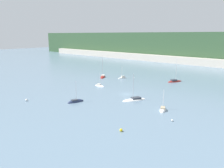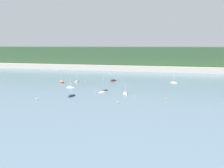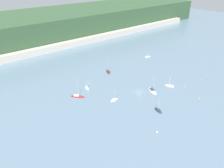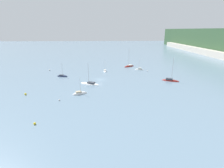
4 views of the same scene
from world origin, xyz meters
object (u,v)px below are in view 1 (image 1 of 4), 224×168
(mooring_buoy_2, at_px, (121,130))
(sailboat_4, at_px, (103,77))
(mooring_buoy_1, at_px, (172,120))
(sailboat_5, at_px, (134,100))
(sailboat_2, at_px, (175,82))
(sailboat_0, at_px, (100,86))
(sailboat_6, at_px, (122,78))
(sailboat_7, at_px, (163,110))
(sailboat_3, at_px, (76,102))
(mooring_buoy_3, at_px, (27,100))
(mooring_buoy_4, at_px, (134,78))

(mooring_buoy_2, bearing_deg, sailboat_4, 137.68)
(mooring_buoy_1, bearing_deg, sailboat_5, 154.66)
(sailboat_2, height_order, mooring_buoy_2, sailboat_2)
(sailboat_0, height_order, sailboat_4, sailboat_4)
(sailboat_5, height_order, sailboat_6, sailboat_5)
(sailboat_7, xyz_separation_m, mooring_buoy_2, (-0.05, -19.87, 0.28))
(sailboat_3, bearing_deg, sailboat_7, -48.62)
(sailboat_2, bearing_deg, sailboat_5, -149.02)
(sailboat_3, xyz_separation_m, sailboat_6, (-14.15, 42.58, 0.08))
(mooring_buoy_3, relative_size, mooring_buoy_4, 1.46)
(sailboat_0, xyz_separation_m, sailboat_3, (10.33, -21.96, -0.03))
(sailboat_3, relative_size, mooring_buoy_2, 11.19)
(sailboat_7, bearing_deg, mooring_buoy_3, 95.20)
(mooring_buoy_2, xyz_separation_m, mooring_buoy_4, (-35.65, 54.07, -0.09))
(sailboat_7, bearing_deg, mooring_buoy_4, 21.59)
(sailboat_5, distance_m, sailboat_7, 12.93)
(sailboat_2, xyz_separation_m, sailboat_6, (-24.57, -9.94, 0.00))
(mooring_buoy_3, bearing_deg, sailboat_5, 43.36)
(sailboat_6, relative_size, sailboat_7, 0.95)
(sailboat_2, relative_size, mooring_buoy_4, 21.50)
(sailboat_6, height_order, mooring_buoy_1, sailboat_6)
(sailboat_4, height_order, sailboat_7, sailboat_4)
(sailboat_6, height_order, mooring_buoy_3, sailboat_6)
(sailboat_0, bearing_deg, mooring_buoy_1, -23.04)
(mooring_buoy_3, distance_m, mooring_buoy_4, 57.12)
(sailboat_7, distance_m, mooring_buoy_4, 49.44)
(sailboat_5, bearing_deg, mooring_buoy_2, 54.63)
(sailboat_6, distance_m, mooring_buoy_1, 58.93)
(sailboat_7, height_order, mooring_buoy_3, sailboat_7)
(sailboat_5, distance_m, mooring_buoy_2, 25.93)
(sailboat_5, bearing_deg, sailboat_7, 103.10)
(sailboat_4, distance_m, sailboat_7, 56.00)
(sailboat_4, relative_size, sailboat_7, 1.71)
(sailboat_5, bearing_deg, mooring_buoy_1, 90.27)
(sailboat_7, relative_size, mooring_buoy_2, 9.93)
(sailboat_0, relative_size, mooring_buoy_4, 12.37)
(sailboat_0, xyz_separation_m, mooring_buoy_3, (-3.24, -32.40, 0.30))
(sailboat_2, height_order, mooring_buoy_1, sailboat_2)
(sailboat_0, height_order, mooring_buoy_1, sailboat_0)
(sailboat_4, height_order, mooring_buoy_3, sailboat_4)
(sailboat_0, relative_size, mooring_buoy_1, 12.54)
(sailboat_4, height_order, sailboat_6, sailboat_4)
(sailboat_3, bearing_deg, sailboat_5, -25.64)
(sailboat_6, height_order, sailboat_7, sailboat_7)
(sailboat_6, bearing_deg, sailboat_7, 66.17)
(mooring_buoy_1, bearing_deg, mooring_buoy_2, -114.05)
(sailboat_0, bearing_deg, sailboat_7, -17.59)
(sailboat_4, distance_m, mooring_buoy_3, 49.33)
(mooring_buoy_1, bearing_deg, sailboat_7, 135.18)
(mooring_buoy_2, relative_size, mooring_buoy_4, 1.33)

